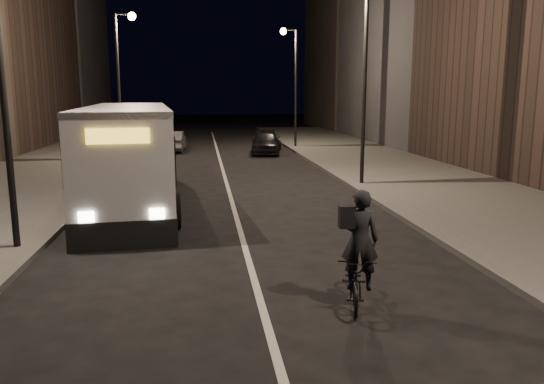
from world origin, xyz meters
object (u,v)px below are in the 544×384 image
object	(u,v)px
car_near	(265,142)
streetlight_right_mid	(359,56)
streetlight_left_far	(123,66)
car_far	(268,140)
city_bus	(130,150)
streetlight_right_far	(292,71)
streetlight_left_near	(10,27)
car_mid	(173,141)
cyclist_on_bicycle	(357,267)

from	to	relation	value
car_near	streetlight_right_mid	bearing A→B (deg)	-73.27
streetlight_left_far	car_far	world-z (taller)	streetlight_left_far
city_bus	streetlight_right_far	bearing A→B (deg)	58.20
streetlight_right_far	car_near	bearing A→B (deg)	-124.86
streetlight_right_mid	streetlight_left_far	size ratio (longest dim) A/B	1.00
streetlight_right_mid	streetlight_right_far	bearing A→B (deg)	90.00
streetlight_right_mid	city_bus	xyz separation A→B (m)	(-8.93, -1.84, -3.50)
streetlight_left_near	car_far	bearing A→B (deg)	69.63
city_bus	car_mid	xyz separation A→B (m)	(0.63, 16.82, -1.18)
car_near	car_mid	distance (m)	6.42
car_far	streetlight_right_mid	bearing A→B (deg)	-81.24
city_bus	streetlight_right_mid	bearing A→B (deg)	6.45
car_near	car_mid	xyz separation A→B (m)	(-6.00, 2.27, -0.06)
cyclist_on_bicycle	car_mid	distance (m)	27.69
cyclist_on_bicycle	car_near	bearing A→B (deg)	101.07
streetlight_left_near	streetlight_right_far	bearing A→B (deg)	66.04
streetlight_right_mid	streetlight_left_far	bearing A→B (deg)	136.84
streetlight_right_mid	car_far	distance (m)	16.84
streetlight_right_mid	car_near	world-z (taller)	streetlight_right_mid
streetlight_left_near	streetlight_right_mid	bearing A→B (deg)	36.88
city_bus	car_far	bearing A→B (deg)	62.88
car_far	streetlight_right_far	bearing A→B (deg)	0.77
cyclist_on_bicycle	car_near	size ratio (longest dim) A/B	0.51
streetlight_right_far	car_near	world-z (taller)	streetlight_right_far
streetlight_right_far	city_bus	bearing A→B (deg)	-116.59
streetlight_right_mid	car_far	bearing A→B (deg)	96.16
streetlight_right_far	streetlight_right_mid	bearing A→B (deg)	-90.00
streetlight_left_near	cyclist_on_bicycle	distance (m)	9.48
streetlight_right_mid	car_mid	size ratio (longest dim) A/B	1.95
streetlight_left_near	cyclist_on_bicycle	bearing A→B (deg)	-31.39
car_mid	car_far	world-z (taller)	car_mid
streetlight_left_far	streetlight_left_near	bearing A→B (deg)	-90.00
city_bus	cyclist_on_bicycle	xyz separation A→B (m)	(5.33, -10.47, -1.13)
cyclist_on_bicycle	car_near	xyz separation A→B (m)	(1.31, 25.02, 0.01)
streetlight_right_far	streetlight_left_far	size ratio (longest dim) A/B	1.00
streetlight_left_near	streetlight_left_far	bearing A→B (deg)	90.00
streetlight_right_mid	city_bus	size ratio (longest dim) A/B	0.63
streetlight_left_far	car_mid	size ratio (longest dim) A/B	1.95
city_bus	car_far	size ratio (longest dim) A/B	3.14
streetlight_right_mid	car_far	size ratio (longest dim) A/B	1.98
car_mid	car_far	size ratio (longest dim) A/B	1.02
streetlight_right_far	car_mid	size ratio (longest dim) A/B	1.95
streetlight_left_near	car_mid	world-z (taller)	streetlight_left_near
streetlight_right_far	car_far	xyz separation A→B (m)	(-1.73, 0.06, -4.77)
streetlight_left_near	cyclist_on_bicycle	size ratio (longest dim) A/B	3.67
city_bus	car_far	world-z (taller)	city_bus
streetlight_right_far	car_mid	bearing A→B (deg)	-172.96
city_bus	car_mid	size ratio (longest dim) A/B	3.09
cyclist_on_bicycle	car_mid	xyz separation A→B (m)	(-4.70, 27.29, -0.05)
streetlight_right_mid	city_bus	world-z (taller)	streetlight_right_mid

